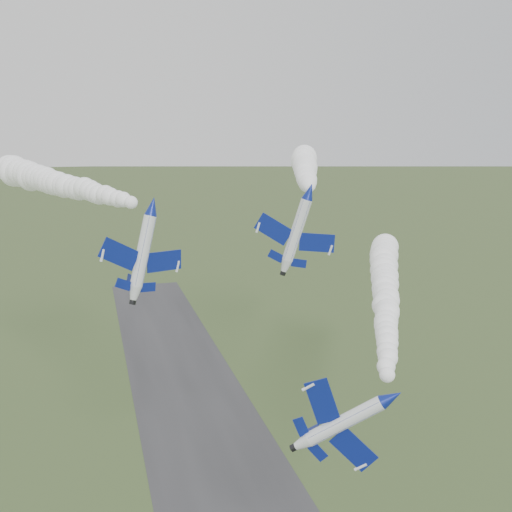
{
  "coord_description": "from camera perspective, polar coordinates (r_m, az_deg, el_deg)",
  "views": [
    {
      "loc": [
        -18.68,
        -51.47,
        55.67
      ],
      "look_at": [
        2.44,
        19.97,
        39.69
      ],
      "focal_mm": 40.0,
      "sensor_mm": 36.0,
      "label": 1
    }
  ],
  "objects": [
    {
      "name": "runway",
      "position": [
        100.42,
        -3.18,
        -21.57
      ],
      "size": [
        24.0,
        260.0,
        0.04
      ],
      "primitive_type": "cube",
      "color": "#303032",
      "rests_on": "ground"
    },
    {
      "name": "jet_lead",
      "position": [
        62.89,
        13.45,
        -13.62
      ],
      "size": [
        7.96,
        13.06,
        9.52
      ],
      "rotation": [
        0.0,
        0.99,
        -0.43
      ],
      "color": "white"
    },
    {
      "name": "smoke_trail_jet_lead",
      "position": [
        97.91,
        12.8,
        -3.38
      ],
      "size": [
        34.28,
        65.07,
        5.83
      ],
      "primitive_type": null,
      "rotation": [
        0.0,
        0.0,
        -0.43
      ],
      "color": "white"
    },
    {
      "name": "jet_pair_left",
      "position": [
        74.88,
        -10.28,
        4.93
      ],
      "size": [
        11.5,
        13.68,
        4.38
      ],
      "rotation": [
        0.0,
        0.27,
        0.39
      ],
      "color": "white"
    },
    {
      "name": "smoke_trail_jet_pair_left",
      "position": [
        104.57,
        -19.19,
        6.94
      ],
      "size": [
        27.72,
        56.47,
        5.72
      ],
      "primitive_type": null,
      "rotation": [
        0.0,
        0.0,
        0.39
      ],
      "color": "white"
    },
    {
      "name": "jet_pair_right",
      "position": [
        79.56,
        5.39,
        6.46
      ],
      "size": [
        11.08,
        13.33,
        4.34
      ],
      "rotation": [
        0.0,
        0.3,
        -0.36
      ],
      "color": "white"
    },
    {
      "name": "smoke_trail_jet_pair_right",
      "position": [
        110.15,
        4.97,
        8.65
      ],
      "size": [
        24.74,
        53.7,
        5.79
      ],
      "primitive_type": null,
      "rotation": [
        0.0,
        0.0,
        -0.36
      ],
      "color": "white"
    }
  ]
}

